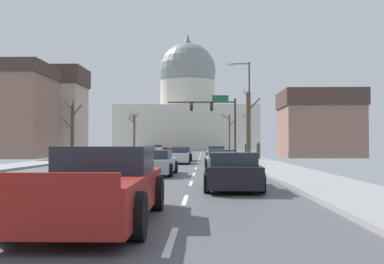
# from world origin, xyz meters

# --- Properties ---
(ground) EXTENTS (20.00, 180.00, 0.20)m
(ground) POSITION_xyz_m (0.00, -0.00, 0.02)
(ground) COLOR #4F4F54
(signal_gantry) EXTENTS (7.91, 0.41, 7.04)m
(signal_gantry) POSITION_xyz_m (5.42, 15.28, 5.14)
(signal_gantry) COLOR #28282D
(signal_gantry) RESTS_ON ground
(street_lamp_right) EXTENTS (2.08, 0.24, 8.99)m
(street_lamp_right) POSITION_xyz_m (7.97, 4.88, 5.35)
(street_lamp_right) COLOR #333338
(street_lamp_right) RESTS_ON ground
(capitol_building) EXTENTS (32.36, 18.90, 28.02)m
(capitol_building) POSITION_xyz_m (0.00, 70.05, 9.50)
(capitol_building) COLOR beige
(capitol_building) RESTS_ON ground
(sedan_near_00) EXTENTS (2.11, 4.57, 1.27)m
(sedan_near_00) POSITION_xyz_m (5.28, 11.15, 0.59)
(sedan_near_00) COLOR silver
(sedan_near_00) RESTS_ON ground
(sedan_near_01) EXTENTS (2.01, 4.53, 1.25)m
(sedan_near_01) POSITION_xyz_m (1.92, 4.16, 0.59)
(sedan_near_01) COLOR navy
(sedan_near_01) RESTS_ON ground
(sedan_near_02) EXTENTS (2.08, 4.53, 1.22)m
(sedan_near_02) POSITION_xyz_m (1.95, -1.64, 0.58)
(sedan_near_02) COLOR silver
(sedan_near_02) RESTS_ON ground
(sedan_near_03) EXTENTS (2.12, 4.62, 1.18)m
(sedan_near_03) POSITION_xyz_m (5.10, -8.82, 0.56)
(sedan_near_03) COLOR #9EA3A8
(sedan_near_03) RESTS_ON ground
(sedan_near_04) EXTENTS (2.00, 4.72, 1.24)m
(sedan_near_04) POSITION_xyz_m (1.61, -14.36, 0.58)
(sedan_near_04) COLOR #9EA3A8
(sedan_near_04) RESTS_ON ground
(sedan_near_05) EXTENTS (1.98, 4.70, 1.27)m
(sedan_near_05) POSITION_xyz_m (5.00, -21.06, 0.60)
(sedan_near_05) COLOR black
(sedan_near_05) RESTS_ON ground
(pickup_truck_near_06) EXTENTS (2.34, 5.53, 1.50)m
(pickup_truck_near_06) POSITION_xyz_m (1.92, -27.58, 0.69)
(pickup_truck_near_06) COLOR maroon
(pickup_truck_near_06) RESTS_ON ground
(sedan_oncoming_00) EXTENTS (2.16, 4.63, 1.20)m
(sedan_oncoming_00) POSITION_xyz_m (-5.40, 24.51, 0.57)
(sedan_oncoming_00) COLOR silver
(sedan_oncoming_00) RESTS_ON ground
(sedan_oncoming_01) EXTENTS (2.09, 4.64, 1.22)m
(sedan_oncoming_01) POSITION_xyz_m (-5.21, 37.76, 0.58)
(sedan_oncoming_01) COLOR #6B6056
(sedan_oncoming_01) RESTS_ON ground
(sedan_oncoming_02) EXTENTS (1.96, 4.68, 1.30)m
(sedan_oncoming_02) POSITION_xyz_m (-5.00, 49.97, 0.60)
(sedan_oncoming_02) COLOR silver
(sedan_oncoming_02) RESTS_ON ground
(sedan_oncoming_03) EXTENTS (2.02, 4.50, 1.21)m
(sedan_oncoming_03) POSITION_xyz_m (-5.12, 61.87, 0.56)
(sedan_oncoming_03) COLOR #B71414
(sedan_oncoming_03) RESTS_ON ground
(flank_building_00) EXTENTS (10.22, 7.74, 10.16)m
(flank_building_00) POSITION_xyz_m (-17.78, 10.83, 5.13)
(flank_building_00) COLOR #8C6656
(flank_building_00) RESTS_ON ground
(flank_building_01) EXTENTS (14.36, 6.41, 11.33)m
(flank_building_01) POSITION_xyz_m (-18.62, 20.50, 5.74)
(flank_building_01) COLOR #B2A38E
(flank_building_01) RESTS_ON ground
(flank_building_02) EXTENTS (8.71, 7.67, 7.51)m
(flank_building_02) POSITION_xyz_m (17.08, 14.38, 3.81)
(flank_building_02) COLOR #8C6656
(flank_building_02) RESTS_ON ground
(bare_tree_00) EXTENTS (1.52, 1.51, 6.32)m
(bare_tree_00) POSITION_xyz_m (7.97, 3.28, 3.26)
(bare_tree_00) COLOR #4C3D2D
(bare_tree_00) RESTS_ON ground
(bare_tree_01) EXTENTS (1.80, 2.16, 7.29)m
(bare_tree_01) POSITION_xyz_m (-7.84, 38.52, 3.54)
(bare_tree_01) COLOR brown
(bare_tree_01) RESTS_ON ground
(bare_tree_02) EXTENTS (2.91, 2.16, 6.66)m
(bare_tree_02) POSITION_xyz_m (8.34, 40.72, 3.60)
(bare_tree_02) COLOR #423328
(bare_tree_02) RESTS_ON ground
(bare_tree_03) EXTENTS (2.15, 2.10, 5.37)m
(bare_tree_03) POSITION_xyz_m (-7.91, 3.45, 2.84)
(bare_tree_03) COLOR #423328
(bare_tree_03) RESTS_ON ground
(pedestrian_00) EXTENTS (0.35, 0.34, 1.63)m
(pedestrian_00) POSITION_xyz_m (9.14, 5.91, 1.04)
(pedestrian_00) COLOR #4C4238
(pedestrian_00) RESTS_ON ground
(pedestrian_01) EXTENTS (0.35, 0.34, 1.57)m
(pedestrian_01) POSITION_xyz_m (8.24, 8.14, 1.01)
(pedestrian_01) COLOR #33333D
(pedestrian_01) RESTS_ON ground
(bicycle_parked) EXTENTS (0.12, 1.77, 0.85)m
(bicycle_parked) POSITION_xyz_m (7.72, -4.21, 0.49)
(bicycle_parked) COLOR black
(bicycle_parked) RESTS_ON ground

